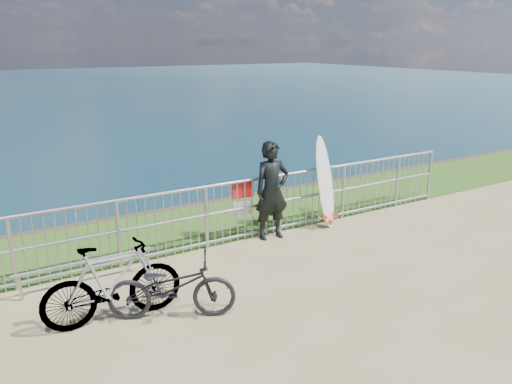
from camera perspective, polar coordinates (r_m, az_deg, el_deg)
grass_strip at (r=9.84m, az=-5.69°, el=-3.57°), size 120.00×120.00×0.00m
railing at (r=8.73m, az=-2.60°, el=-2.21°), size 10.06×0.10×1.13m
surfer at (r=8.85m, az=1.83°, el=0.14°), size 0.68×0.48×1.77m
surfboard at (r=9.53m, az=7.93°, el=0.74°), size 0.56×0.53×1.76m
bicycle_near at (r=6.54m, az=-9.62°, el=-10.66°), size 1.71×1.22×0.85m
bicycle_far at (r=6.58m, az=-16.10°, el=-9.95°), size 1.78×0.59×1.05m
bike_rack at (r=7.68m, az=-18.97°, el=-7.83°), size 1.95×0.05×0.40m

